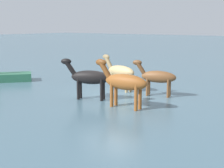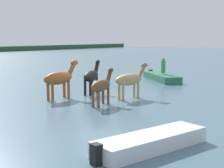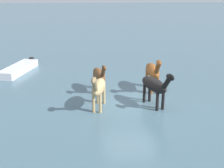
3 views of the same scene
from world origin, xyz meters
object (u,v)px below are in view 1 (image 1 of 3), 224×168
(horse_lead, at_px, (120,71))
(horse_mid_herd, at_px, (157,77))
(horse_dark_mare, at_px, (89,77))
(horse_pinto_flank, at_px, (124,82))

(horse_lead, distance_m, horse_mid_herd, 2.32)
(horse_lead, xyz_separation_m, horse_dark_mare, (-0.07, 2.66, 0.02))
(horse_lead, height_order, horse_mid_herd, horse_lead)
(horse_pinto_flank, relative_size, horse_mid_herd, 1.14)
(horse_dark_mare, relative_size, horse_pinto_flank, 0.94)
(horse_pinto_flank, height_order, horse_mid_herd, horse_pinto_flank)
(horse_dark_mare, bearing_deg, horse_mid_herd, -152.27)
(horse_lead, bearing_deg, horse_pinto_flank, 138.67)
(horse_dark_mare, bearing_deg, horse_pinto_flank, 150.10)
(horse_mid_herd, bearing_deg, horse_pinto_flank, 77.62)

